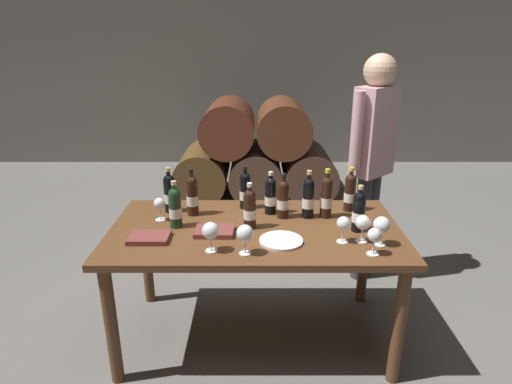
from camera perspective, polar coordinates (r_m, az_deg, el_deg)
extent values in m
plane|color=#66635E|center=(2.93, -0.01, -18.36)|extent=(14.00, 14.00, 0.00)
cube|color=slate|center=(6.52, 0.07, 16.23)|extent=(10.00, 0.24, 2.80)
cylinder|color=brown|center=(5.17, -6.95, 2.70)|extent=(0.60, 0.90, 0.60)
cylinder|color=brown|center=(5.13, 0.05, 2.71)|extent=(0.60, 0.90, 0.60)
cylinder|color=brown|center=(5.17, 7.06, 2.69)|extent=(0.60, 0.90, 0.60)
cylinder|color=#5D2B1B|center=(5.01, -3.59, 8.68)|extent=(0.60, 0.90, 0.60)
cylinder|color=#5B301B|center=(5.01, 3.70, 8.68)|extent=(0.60, 0.90, 0.60)
cube|color=brown|center=(2.54, -0.01, -5.15)|extent=(1.70, 0.90, 0.04)
cylinder|color=brown|center=(2.53, -18.57, -16.50)|extent=(0.07, 0.07, 0.72)
cylinder|color=brown|center=(2.52, 18.54, -16.55)|extent=(0.07, 0.07, 0.72)
cylinder|color=brown|center=(3.16, -14.26, -8.23)|extent=(0.07, 0.07, 0.72)
cylinder|color=brown|center=(3.15, 14.28, -8.26)|extent=(0.07, 0.07, 0.72)
cylinder|color=black|center=(2.64, 3.72, -1.38)|extent=(0.07, 0.07, 0.20)
sphere|color=black|center=(2.61, 3.77, 0.77)|extent=(0.07, 0.07, 0.07)
cylinder|color=black|center=(2.60, 3.78, 1.29)|extent=(0.03, 0.03, 0.06)
cylinder|color=black|center=(2.58, 3.80, 2.18)|extent=(0.03, 0.03, 0.02)
cylinder|color=silver|center=(2.65, 3.72, -1.58)|extent=(0.07, 0.07, 0.06)
cylinder|color=black|center=(2.78, -1.32, -0.21)|extent=(0.07, 0.07, 0.20)
sphere|color=black|center=(2.75, -1.34, 1.84)|extent=(0.07, 0.07, 0.07)
cylinder|color=black|center=(2.74, -1.35, 2.34)|extent=(0.03, 0.03, 0.06)
cylinder|color=black|center=(2.73, -1.35, 3.19)|extent=(0.03, 0.03, 0.02)
cylinder|color=silver|center=(2.79, -1.32, -0.40)|extent=(0.07, 0.07, 0.06)
cylinder|color=black|center=(2.53, 13.56, -3.00)|extent=(0.07, 0.07, 0.19)
sphere|color=black|center=(2.49, 13.75, -0.83)|extent=(0.07, 0.07, 0.07)
cylinder|color=black|center=(2.48, 13.79, -0.30)|extent=(0.03, 0.03, 0.06)
cylinder|color=tan|center=(2.47, 13.87, 0.60)|extent=(0.03, 0.03, 0.02)
cylinder|color=silver|center=(2.53, 13.54, -3.21)|extent=(0.07, 0.07, 0.06)
cylinder|color=black|center=(2.67, 9.40, -1.12)|extent=(0.07, 0.07, 0.22)
sphere|color=black|center=(2.64, 9.54, 1.22)|extent=(0.07, 0.07, 0.07)
cylinder|color=black|center=(2.63, 9.58, 1.80)|extent=(0.03, 0.03, 0.07)
cylinder|color=gold|center=(2.61, 9.64, 2.78)|extent=(0.03, 0.03, 0.02)
cylinder|color=silver|center=(2.68, 9.39, -1.34)|extent=(0.07, 0.07, 0.07)
cylinder|color=black|center=(2.49, -0.74, -2.72)|extent=(0.07, 0.07, 0.19)
sphere|color=black|center=(2.46, -0.75, -0.51)|extent=(0.07, 0.07, 0.07)
cylinder|color=black|center=(2.45, -0.75, 0.02)|extent=(0.03, 0.03, 0.06)
cylinder|color=silver|center=(2.43, -0.75, 0.94)|extent=(0.03, 0.03, 0.02)
cylinder|color=silver|center=(2.50, -0.74, -2.93)|extent=(0.07, 0.07, 0.06)
cylinder|color=black|center=(2.78, -11.27, -0.57)|extent=(0.07, 0.07, 0.20)
sphere|color=black|center=(2.74, -11.42, 1.54)|extent=(0.07, 0.07, 0.07)
cylinder|color=black|center=(2.74, -11.46, 2.06)|extent=(0.03, 0.03, 0.06)
cylinder|color=tan|center=(2.72, -11.52, 2.94)|extent=(0.03, 0.03, 0.02)
cylinder|color=silver|center=(2.78, -11.26, -0.77)|extent=(0.07, 0.07, 0.06)
cylinder|color=black|center=(2.70, 2.04, -0.92)|extent=(0.07, 0.07, 0.19)
sphere|color=black|center=(2.67, 2.07, 1.13)|extent=(0.07, 0.07, 0.07)
cylinder|color=black|center=(2.66, 2.08, 1.63)|extent=(0.03, 0.03, 0.06)
cylinder|color=silver|center=(2.65, 2.09, 2.48)|extent=(0.03, 0.03, 0.02)
cylinder|color=silver|center=(2.71, 2.04, -1.11)|extent=(0.07, 0.07, 0.06)
cylinder|color=black|center=(2.81, 12.45, -0.48)|extent=(0.07, 0.07, 0.20)
sphere|color=black|center=(2.77, 12.62, 1.59)|extent=(0.07, 0.07, 0.07)
cylinder|color=black|center=(2.77, 12.66, 2.10)|extent=(0.03, 0.03, 0.06)
cylinder|color=gold|center=(2.75, 12.72, 2.95)|extent=(0.03, 0.03, 0.02)
cylinder|color=silver|center=(2.81, 12.44, -0.67)|extent=(0.07, 0.07, 0.06)
cylinder|color=black|center=(2.66, 7.05, -1.21)|extent=(0.07, 0.07, 0.21)
sphere|color=black|center=(2.62, 7.16, 1.07)|extent=(0.07, 0.07, 0.07)
cylinder|color=black|center=(2.61, 7.18, 1.63)|extent=(0.03, 0.03, 0.07)
cylinder|color=tan|center=(2.60, 7.22, 2.58)|extent=(0.03, 0.03, 0.02)
cylinder|color=silver|center=(2.66, 7.05, -1.42)|extent=(0.07, 0.07, 0.06)
cylinder|color=black|center=(2.71, -8.34, -0.89)|extent=(0.07, 0.07, 0.21)
sphere|color=black|center=(2.67, -8.46, 1.35)|extent=(0.07, 0.07, 0.07)
cylinder|color=black|center=(2.66, -8.49, 1.90)|extent=(0.03, 0.03, 0.07)
cylinder|color=black|center=(2.65, -8.53, 2.83)|extent=(0.03, 0.03, 0.02)
cylinder|color=silver|center=(2.71, -8.33, -1.10)|extent=(0.07, 0.07, 0.06)
cylinder|color=#19381E|center=(2.55, -10.55, -2.49)|extent=(0.07, 0.07, 0.20)
sphere|color=#19381E|center=(2.51, -10.70, -0.27)|extent=(0.07, 0.07, 0.07)
cylinder|color=#19381E|center=(2.50, -10.73, 0.27)|extent=(0.03, 0.03, 0.06)
cylinder|color=tan|center=(2.49, -10.80, 1.20)|extent=(0.03, 0.03, 0.02)
cylinder|color=silver|center=(2.55, -10.53, -2.70)|extent=(0.07, 0.07, 0.06)
cylinder|color=white|center=(2.41, 11.50, -6.48)|extent=(0.06, 0.06, 0.00)
cylinder|color=white|center=(2.39, 11.56, -5.62)|extent=(0.01, 0.01, 0.07)
sphere|color=white|center=(2.36, 11.68, -4.10)|extent=(0.08, 0.08, 0.08)
cylinder|color=white|center=(2.28, -5.85, -7.75)|extent=(0.06, 0.06, 0.00)
cylinder|color=white|center=(2.26, -5.88, -6.85)|extent=(0.01, 0.01, 0.07)
sphere|color=white|center=(2.23, -5.95, -5.11)|extent=(0.09, 0.09, 0.09)
cylinder|color=white|center=(2.70, -12.43, -3.59)|extent=(0.06, 0.06, 0.00)
cylinder|color=white|center=(2.68, -12.49, -2.80)|extent=(0.01, 0.01, 0.07)
sphere|color=white|center=(2.66, -12.60, -1.48)|extent=(0.07, 0.07, 0.07)
cylinder|color=white|center=(2.43, 13.90, -6.37)|extent=(0.06, 0.06, 0.00)
cylinder|color=white|center=(2.42, 13.98, -5.52)|extent=(0.01, 0.01, 0.07)
sphere|color=white|center=(2.39, 14.12, -3.95)|extent=(0.08, 0.08, 0.08)
cylinder|color=white|center=(2.42, 16.21, -6.72)|extent=(0.06, 0.06, 0.00)
cylinder|color=white|center=(2.41, 16.30, -5.87)|extent=(0.01, 0.01, 0.07)
sphere|color=white|center=(2.38, 16.48, -4.22)|extent=(0.09, 0.09, 0.09)
cylinder|color=white|center=(2.24, -1.35, -8.14)|extent=(0.06, 0.06, 0.00)
cylinder|color=white|center=(2.22, -1.35, -7.23)|extent=(0.01, 0.01, 0.07)
sphere|color=white|center=(2.19, -1.37, -5.48)|extent=(0.09, 0.09, 0.09)
cylinder|color=white|center=(2.31, 15.33, -7.95)|extent=(0.06, 0.06, 0.00)
cylinder|color=white|center=(2.30, 15.42, -7.06)|extent=(0.01, 0.01, 0.07)
sphere|color=white|center=(2.27, 15.58, -5.52)|extent=(0.07, 0.07, 0.07)
cube|color=brown|center=(2.45, -13.90, -5.88)|extent=(0.22, 0.16, 0.03)
cube|color=brown|center=(2.46, -5.44, -5.21)|extent=(0.22, 0.17, 0.03)
cylinder|color=white|center=(2.36, 3.47, -6.47)|extent=(0.24, 0.24, 0.01)
cylinder|color=#383842|center=(3.50, 14.96, -4.18)|extent=(0.11, 0.11, 0.85)
cylinder|color=#383842|center=(3.42, 13.91, -4.69)|extent=(0.11, 0.11, 0.85)
cube|color=#CC9EA8|center=(3.23, 15.58, 7.74)|extent=(0.36, 0.35, 0.64)
cylinder|color=#CC9EA8|center=(3.40, 17.64, 8.66)|extent=(0.08, 0.08, 0.54)
cylinder|color=#CC9EA8|center=(3.06, 13.40, 7.87)|extent=(0.08, 0.08, 0.54)
sphere|color=tan|center=(3.18, 16.30, 15.23)|extent=(0.23, 0.23, 0.23)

